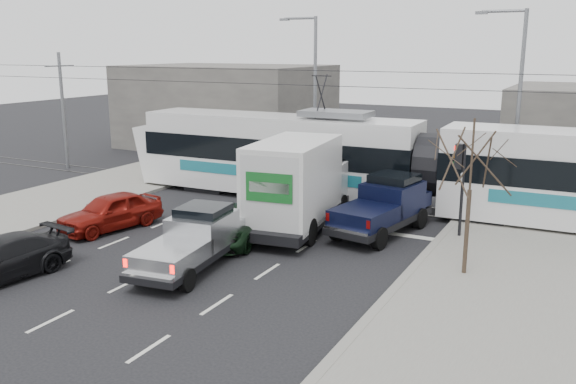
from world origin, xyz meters
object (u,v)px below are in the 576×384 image
at_px(street_lamp_far, 312,85).
at_px(tram, 430,166).
at_px(silver_pickup, 194,239).
at_px(red_car, 110,211).
at_px(street_lamp_near, 515,94).
at_px(green_car, 234,225).
at_px(traffic_signal, 460,170).
at_px(box_truck, 299,185).
at_px(bare_tree, 472,162).
at_px(navy_pickup, 385,205).

bearing_deg(street_lamp_far, tram, -35.46).
relative_size(silver_pickup, red_car, 1.26).
bearing_deg(red_car, street_lamp_near, 55.30).
relative_size(green_car, red_car, 1.07).
bearing_deg(silver_pickup, street_lamp_far, 94.54).
height_order(traffic_signal, red_car, traffic_signal).
bearing_deg(box_truck, silver_pickup, -108.48).
bearing_deg(red_car, silver_pickup, -7.00).
relative_size(street_lamp_far, green_car, 1.93).
bearing_deg(box_truck, traffic_signal, 7.43).
bearing_deg(traffic_signal, street_lamp_near, 83.59).
height_order(bare_tree, green_car, bare_tree).
bearing_deg(red_car, street_lamp_far, 94.06).
bearing_deg(bare_tree, traffic_signal, 105.76).
bearing_deg(red_car, tram, 50.49).
bearing_deg(street_lamp_far, navy_pickup, -51.53).
bearing_deg(green_car, navy_pickup, 27.65).
relative_size(street_lamp_far, box_truck, 1.17).
bearing_deg(silver_pickup, traffic_signal, 37.59).
height_order(silver_pickup, green_car, silver_pickup).
bearing_deg(tram, green_car, -127.58).
relative_size(bare_tree, navy_pickup, 0.89).
bearing_deg(tram, red_car, -143.33).
height_order(street_lamp_far, red_car, street_lamp_far).
bearing_deg(silver_pickup, street_lamp_near, 54.05).
relative_size(bare_tree, traffic_signal, 1.39).
xyz_separation_m(navy_pickup, red_car, (-10.09, -4.71, -0.37)).
distance_m(traffic_signal, navy_pickup, 3.23).
distance_m(tram, navy_pickup, 3.96).
bearing_deg(navy_pickup, street_lamp_far, 138.45).
relative_size(silver_pickup, box_truck, 0.72).
height_order(navy_pickup, green_car, navy_pickup).
distance_m(street_lamp_far, green_car, 14.74).
height_order(box_truck, green_car, box_truck).
height_order(traffic_signal, green_car, traffic_signal).
distance_m(tram, red_car, 13.85).
height_order(bare_tree, red_car, bare_tree).
bearing_deg(navy_pickup, silver_pickup, -113.57).
relative_size(street_lamp_near, silver_pickup, 1.63).
xyz_separation_m(traffic_signal, green_car, (-7.50, -4.18, -2.09)).
bearing_deg(tram, navy_pickup, -103.02).
bearing_deg(traffic_signal, bare_tree, -74.24).
xyz_separation_m(traffic_signal, tram, (-1.98, 3.32, -0.62)).
distance_m(tram, box_truck, 6.36).
bearing_deg(silver_pickup, bare_tree, 13.54).
relative_size(navy_pickup, red_car, 1.29).
bearing_deg(traffic_signal, tram, 120.81).
xyz_separation_m(bare_tree, red_car, (-13.98, -1.15, -3.05)).
xyz_separation_m(silver_pickup, green_car, (-0.28, 2.96, -0.32)).
distance_m(street_lamp_near, green_car, 15.04).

